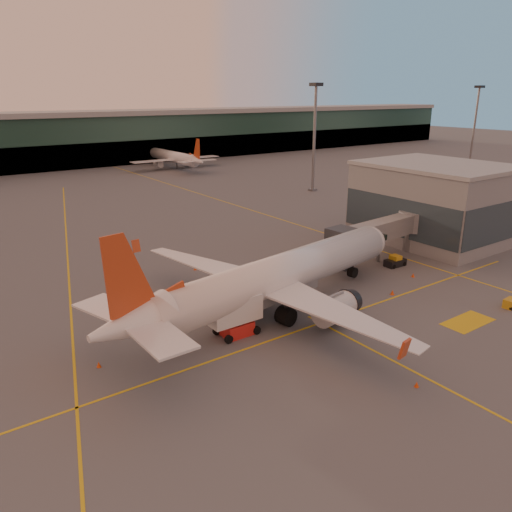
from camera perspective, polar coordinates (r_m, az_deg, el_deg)
ground at (r=47.75m, az=7.06°, el=-11.27°), size 600.00×600.00×0.00m
taxi_markings at (r=81.05m, az=-18.85°, el=0.42°), size 100.12×173.00×0.01m
terminal at (r=174.90m, az=-26.74°, el=11.50°), size 400.00×20.00×17.60m
gate_building at (r=87.17m, az=19.75°, el=5.81°), size 18.40×22.40×12.60m
mast_east_near at (r=124.80m, az=6.72°, el=14.15°), size 2.40×2.40×25.60m
mast_east_far at (r=185.79m, az=23.78°, el=14.07°), size 2.40×2.40×25.60m
main_airplane at (r=54.21m, az=1.98°, el=-2.59°), size 42.20×38.23×12.76m
jet_bridge at (r=74.57m, az=14.49°, el=2.76°), size 20.05×4.97×6.18m
catering_truck at (r=50.12m, az=-2.44°, el=-6.56°), size 5.44×2.46×4.22m
gpu_cart at (r=64.04m, az=27.08°, el=-4.83°), size 1.86×1.19×1.05m
pushback_tug at (r=73.14m, az=15.63°, el=-0.63°), size 3.10×1.77×1.56m
cone_nose at (r=69.55m, az=17.51°, el=-2.10°), size 0.43×0.43×0.55m
cone_tail at (r=47.68m, az=-17.53°, el=-11.75°), size 0.40×0.40×0.51m
cone_wing_right at (r=44.92m, az=17.89°, el=-13.79°), size 0.39×0.39×0.49m
cone_wing_left at (r=69.51m, az=-6.97°, el=-1.38°), size 0.42×0.42×0.54m
cone_fwd at (r=62.86m, az=15.33°, el=-4.04°), size 0.48×0.48×0.61m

